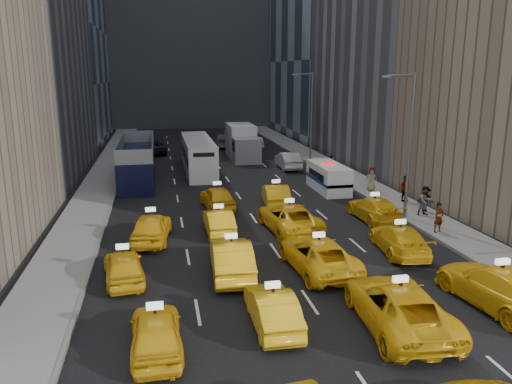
% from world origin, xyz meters
% --- Properties ---
extents(ground, '(160.00, 160.00, 0.00)m').
position_xyz_m(ground, '(0.00, 0.00, 0.00)').
color(ground, black).
rests_on(ground, ground).
extents(sidewalk_west, '(3.00, 90.00, 0.15)m').
position_xyz_m(sidewalk_west, '(-10.50, 25.00, 0.07)').
color(sidewalk_west, gray).
rests_on(sidewalk_west, ground).
extents(sidewalk_east, '(3.00, 90.00, 0.15)m').
position_xyz_m(sidewalk_east, '(10.50, 25.00, 0.07)').
color(sidewalk_east, gray).
rests_on(sidewalk_east, ground).
extents(curb_west, '(0.15, 90.00, 0.18)m').
position_xyz_m(curb_west, '(-9.05, 25.00, 0.09)').
color(curb_west, slate).
rests_on(curb_west, ground).
extents(curb_east, '(0.15, 90.00, 0.18)m').
position_xyz_m(curb_east, '(9.05, 25.00, 0.09)').
color(curb_east, slate).
rests_on(curb_east, ground).
extents(building_backdrop, '(30.00, 12.00, 40.00)m').
position_xyz_m(building_backdrop, '(0.00, 72.00, 20.00)').
color(building_backdrop, slate).
rests_on(building_backdrop, ground).
extents(streetlight_near, '(2.15, 0.22, 9.00)m').
position_xyz_m(streetlight_near, '(9.18, 12.00, 4.92)').
color(streetlight_near, '#595B60').
rests_on(streetlight_near, ground).
extents(streetlight_far, '(2.15, 0.22, 9.00)m').
position_xyz_m(streetlight_far, '(9.18, 32.00, 4.92)').
color(streetlight_far, '#595B60').
rests_on(streetlight_far, ground).
extents(taxi_4, '(1.74, 4.17, 1.41)m').
position_xyz_m(taxi_4, '(-6.05, -0.51, 0.70)').
color(taxi_4, yellow).
rests_on(taxi_4, ground).
extents(taxi_5, '(1.49, 4.19, 1.38)m').
position_xyz_m(taxi_5, '(-1.91, 0.42, 0.69)').
color(taxi_5, yellow).
rests_on(taxi_5, ground).
extents(taxi_6, '(3.12, 6.05, 1.63)m').
position_xyz_m(taxi_6, '(2.54, -0.52, 0.82)').
color(taxi_6, yellow).
rests_on(taxi_6, ground).
extents(taxi_7, '(2.95, 6.00, 1.68)m').
position_xyz_m(taxi_7, '(7.13, 0.15, 0.84)').
color(taxi_7, yellow).
rests_on(taxi_7, ground).
extents(taxi_8, '(2.14, 4.25, 1.39)m').
position_xyz_m(taxi_8, '(-7.44, 5.57, 0.69)').
color(taxi_8, yellow).
rests_on(taxi_8, ground).
extents(taxi_9, '(2.01, 5.06, 1.64)m').
position_xyz_m(taxi_9, '(-2.68, 5.36, 0.82)').
color(taxi_9, yellow).
rests_on(taxi_9, ground).
extents(taxi_10, '(2.87, 5.60, 1.51)m').
position_xyz_m(taxi_10, '(1.36, 5.13, 0.76)').
color(taxi_10, yellow).
rests_on(taxi_10, ground).
extents(taxi_11, '(2.55, 5.09, 1.42)m').
position_xyz_m(taxi_11, '(6.14, 6.55, 0.71)').
color(taxi_11, yellow).
rests_on(taxi_11, ground).
extents(taxi_12, '(2.45, 4.83, 1.58)m').
position_xyz_m(taxi_12, '(-6.27, 10.79, 0.79)').
color(taxi_12, yellow).
rests_on(taxi_12, ground).
extents(taxi_13, '(1.50, 4.21, 1.38)m').
position_xyz_m(taxi_13, '(-2.50, 11.47, 0.69)').
color(taxi_13, yellow).
rests_on(taxi_13, ground).
extents(taxi_14, '(3.06, 5.87, 1.58)m').
position_xyz_m(taxi_14, '(1.57, 11.19, 0.79)').
color(taxi_14, yellow).
rests_on(taxi_14, ground).
extents(taxi_15, '(2.17, 5.06, 1.45)m').
position_xyz_m(taxi_15, '(7.29, 12.16, 0.73)').
color(taxi_15, yellow).
rests_on(taxi_15, ground).
extents(taxi_16, '(2.27, 4.65, 1.53)m').
position_xyz_m(taxi_16, '(-1.95, 16.80, 0.76)').
color(taxi_16, yellow).
rests_on(taxi_16, ground).
extents(taxi_17, '(2.11, 4.74, 1.51)m').
position_xyz_m(taxi_17, '(2.08, 16.69, 0.76)').
color(taxi_17, yellow).
rests_on(taxi_17, ground).
extents(nypd_van, '(2.37, 5.34, 2.24)m').
position_xyz_m(nypd_van, '(7.11, 20.26, 1.01)').
color(nypd_van, white).
rests_on(nypd_van, ground).
extents(double_decker, '(3.75, 12.26, 3.51)m').
position_xyz_m(double_decker, '(-7.49, 26.86, 1.74)').
color(double_decker, black).
rests_on(double_decker, ground).
extents(city_bus, '(3.13, 11.89, 3.04)m').
position_xyz_m(city_bus, '(-2.15, 29.95, 1.50)').
color(city_bus, silver).
rests_on(city_bus, ground).
extents(box_truck, '(2.71, 7.74, 3.53)m').
position_xyz_m(box_truck, '(3.01, 36.06, 1.74)').
color(box_truck, silver).
rests_on(box_truck, ground).
extents(misc_car_0, '(1.79, 4.88, 1.60)m').
position_xyz_m(misc_car_0, '(6.36, 29.67, 0.80)').
color(misc_car_0, '#B9BDC2').
rests_on(misc_car_0, ground).
extents(misc_car_1, '(3.23, 5.91, 1.57)m').
position_xyz_m(misc_car_1, '(-6.36, 41.24, 0.78)').
color(misc_car_1, black).
rests_on(misc_car_1, ground).
extents(misc_car_2, '(2.49, 5.70, 1.63)m').
position_xyz_m(misc_car_2, '(2.03, 44.79, 0.82)').
color(misc_car_2, slate).
rests_on(misc_car_2, ground).
extents(misc_car_3, '(1.78, 4.37, 1.48)m').
position_xyz_m(misc_car_3, '(-1.79, 42.59, 0.74)').
color(misc_car_3, black).
rests_on(misc_car_3, ground).
extents(misc_car_4, '(1.59, 4.18, 1.36)m').
position_xyz_m(misc_car_4, '(5.85, 43.18, 0.68)').
color(misc_car_4, '#B0B2B8').
rests_on(misc_car_4, ground).
extents(pedestrian_0, '(0.70, 0.54, 1.72)m').
position_xyz_m(pedestrian_0, '(9.66, 8.79, 1.01)').
color(pedestrian_0, gray).
rests_on(pedestrian_0, sidewalk_east).
extents(pedestrian_1, '(0.94, 0.55, 1.87)m').
position_xyz_m(pedestrian_1, '(10.67, 12.09, 1.08)').
color(pedestrian_1, gray).
rests_on(pedestrian_1, sidewalk_east).
extents(pedestrian_2, '(1.12, 0.64, 1.63)m').
position_xyz_m(pedestrian_2, '(11.17, 12.89, 0.97)').
color(pedestrian_2, gray).
rests_on(pedestrian_2, sidewalk_east).
extents(pedestrian_3, '(1.19, 0.90, 1.84)m').
position_xyz_m(pedestrian_3, '(11.06, 15.53, 1.07)').
color(pedestrian_3, gray).
rests_on(pedestrian_3, sidewalk_east).
extents(pedestrian_4, '(0.98, 0.75, 1.79)m').
position_xyz_m(pedestrian_4, '(10.14, 19.05, 1.04)').
color(pedestrian_4, gray).
rests_on(pedestrian_4, sidewalk_east).
extents(pedestrian_5, '(1.54, 0.83, 1.59)m').
position_xyz_m(pedestrian_5, '(9.48, 25.96, 0.95)').
color(pedestrian_5, gray).
rests_on(pedestrian_5, sidewalk_east).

